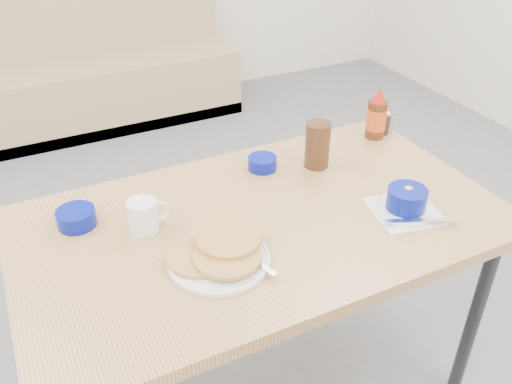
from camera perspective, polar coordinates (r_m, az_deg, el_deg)
name	(u,v)px	position (r m, az deg, el deg)	size (l,w,h in m)	color
booth_bench	(94,72)	(3.95, -16.65, 11.96)	(1.90, 0.56, 1.22)	tan
dining_table	(263,235)	(1.61, 0.71, -4.54)	(1.40, 0.80, 0.76)	tan
pancake_plate	(219,254)	(1.41, -3.90, -6.57)	(0.27, 0.27, 0.05)	white
coffee_mug	(144,215)	(1.53, -11.66, -2.40)	(0.12, 0.08, 0.09)	white
grits_setting	(406,202)	(1.64, 15.54, -1.06)	(0.22, 0.23, 0.08)	white
creamer_bowl	(76,218)	(1.61, -18.38, -2.60)	(0.11, 0.11, 0.05)	navy
butter_bowl	(262,163)	(1.80, 0.68, 3.06)	(0.10, 0.10, 0.04)	navy
amber_tumbler	(317,145)	(1.80, 6.48, 4.95)	(0.08, 0.08, 0.16)	#3F2514
condiment_caddy	(382,125)	(2.07, 13.16, 6.86)	(0.09, 0.06, 0.10)	silver
syrup_bottle	(377,117)	(2.03, 12.58, 7.75)	(0.07, 0.07, 0.19)	#47230F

